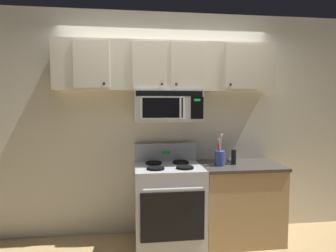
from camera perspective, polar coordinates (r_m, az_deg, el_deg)
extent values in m
cube|color=silver|center=(3.55, -0.60, 0.37)|extent=(5.20, 0.10, 2.70)
cube|color=#B7BABF|center=(3.38, 0.15, -15.49)|extent=(0.76, 0.64, 0.90)
cube|color=black|center=(3.08, 0.96, -17.71)|extent=(0.67, 0.01, 0.52)
cylinder|color=#B7BABF|center=(2.95, 1.05, -12.53)|extent=(0.61, 0.03, 0.03)
cube|color=#B7BABF|center=(3.51, -0.44, -5.27)|extent=(0.76, 0.07, 0.22)
cube|color=#19D83F|center=(3.48, -0.37, -5.37)|extent=(0.10, 0.00, 0.04)
cylinder|color=black|center=(3.10, -2.48, -8.43)|extent=(0.19, 0.19, 0.02)
cylinder|color=black|center=(3.14, 3.41, -8.26)|extent=(0.19, 0.19, 0.02)
cylinder|color=black|center=(3.37, -2.87, -7.37)|extent=(0.19, 0.19, 0.02)
cylinder|color=black|center=(3.41, 2.54, -7.24)|extent=(0.19, 0.19, 0.02)
cube|color=#B7BABF|center=(3.30, -0.12, 3.97)|extent=(0.76, 0.39, 0.35)
cube|color=black|center=(3.11, 0.33, 6.52)|extent=(0.73, 0.01, 0.06)
cube|color=white|center=(3.10, -1.05, 3.66)|extent=(0.49, 0.01, 0.25)
cube|color=black|center=(3.09, -1.05, 3.66)|extent=(0.44, 0.01, 0.22)
cube|color=black|center=(3.16, 5.84, 3.65)|extent=(0.14, 0.01, 0.25)
cube|color=#19D83F|center=(3.15, 5.87, 5.19)|extent=(0.07, 0.00, 0.03)
cylinder|color=#B7BABF|center=(3.10, 2.48, 3.66)|extent=(0.02, 0.02, 0.23)
cube|color=beige|center=(3.36, -0.18, 11.67)|extent=(2.50, 0.33, 0.55)
cube|color=beige|center=(3.19, -15.08, 11.90)|extent=(0.38, 0.01, 0.51)
sphere|color=black|center=(3.14, -12.67, 8.31)|extent=(0.03, 0.03, 0.03)
cube|color=beige|center=(3.17, -3.66, 12.10)|extent=(0.38, 0.01, 0.51)
sphere|color=black|center=(3.15, -1.23, 8.41)|extent=(0.03, 0.03, 0.03)
cube|color=beige|center=(3.22, 3.98, 11.97)|extent=(0.38, 0.01, 0.51)
sphere|color=black|center=(3.17, 1.68, 8.38)|extent=(0.03, 0.03, 0.03)
cube|color=beige|center=(3.40, 14.51, 11.45)|extent=(0.38, 0.01, 0.51)
sphere|color=black|center=(3.32, 12.43, 8.10)|extent=(0.03, 0.03, 0.03)
cube|color=tan|center=(3.59, 14.00, -14.69)|extent=(0.90, 0.62, 0.86)
cube|color=#423D38|center=(3.47, 14.14, -7.65)|extent=(0.93, 0.65, 0.03)
cylinder|color=#384C9E|center=(3.31, 10.30, -6.37)|extent=(0.12, 0.12, 0.17)
cylinder|color=silver|center=(3.29, 10.34, -4.33)|extent=(0.06, 0.02, 0.23)
cylinder|color=#A87A47|center=(3.29, 10.30, -3.89)|extent=(0.06, 0.09, 0.28)
cylinder|color=#BCBCC1|center=(3.29, 10.35, -3.95)|extent=(0.03, 0.10, 0.27)
cylinder|color=red|center=(3.27, 9.98, -4.44)|extent=(0.04, 0.07, 0.22)
cylinder|color=white|center=(3.47, 11.37, -6.48)|extent=(0.04, 0.04, 0.10)
cylinder|color=#B7BABF|center=(3.46, 11.39, -5.55)|extent=(0.03, 0.03, 0.02)
cylinder|color=black|center=(3.41, 12.99, -6.07)|extent=(0.06, 0.06, 0.17)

